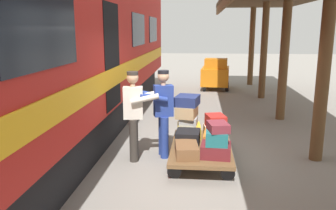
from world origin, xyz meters
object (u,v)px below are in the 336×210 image
suitcase_yellow_case (189,130)px  suitcase_brown_leather (187,150)px  luggage_cart (201,148)px  suitcase_cream_canvas (214,132)px  suitcase_black_hardshell (188,138)px  suitcase_navy_fabric (187,101)px  baggage_tug (215,74)px  train_car (37,50)px  suitcase_maroon_trunk (216,150)px  suitcase_red_plastic (216,121)px  porter_in_overalls (162,111)px  suitcase_gray_aluminum (188,121)px  suitcase_orange_carryall (215,139)px  suitcase_teal_softside (217,137)px  suitcase_burgundy_valise (218,127)px  porter_by_door (134,113)px  suitcase_tan_vintage (187,111)px

suitcase_yellow_case → suitcase_brown_leather: size_ratio=0.80×
luggage_cart → suitcase_cream_canvas: size_ratio=4.09×
suitcase_black_hardshell → suitcase_navy_fabric: suitcase_navy_fabric is taller
suitcase_cream_canvas → baggage_tug: 7.68m
train_car → suitcase_yellow_case: 3.40m
suitcase_black_hardshell → suitcase_maroon_trunk: (-0.50, 0.56, -0.03)m
suitcase_red_plastic → porter_in_overalls: porter_in_overalls is taller
suitcase_black_hardshell → suitcase_brown_leather: (0.00, 0.56, -0.04)m
suitcase_yellow_case → baggage_tug: 7.72m
suitcase_yellow_case → suitcase_gray_aluminum: bearing=52.2°
train_car → suitcase_orange_carryall: size_ratio=27.72×
train_car → porter_in_overalls: 2.72m
suitcase_cream_canvas → train_car: bearing=4.2°
suitcase_orange_carryall → suitcase_teal_softside: bearing=90.8°
suitcase_navy_fabric → baggage_tug: bearing=-96.6°
suitcase_gray_aluminum → baggage_tug: 7.73m
luggage_cart → suitcase_burgundy_valise: 0.86m
suitcase_brown_leather → suitcase_burgundy_valise: suitcase_burgundy_valise is taller
suitcase_maroon_trunk → suitcase_orange_carryall: 0.56m
luggage_cart → suitcase_navy_fabric: suitcase_navy_fabric is taller
suitcase_navy_fabric → porter_by_door: bearing=32.3°
suitcase_tan_vintage → suitcase_burgundy_valise: bearing=116.7°
suitcase_maroon_trunk → suitcase_teal_softside: suitcase_teal_softside is taller
suitcase_tan_vintage → suitcase_teal_softside: bearing=116.6°
suitcase_maroon_trunk → porter_by_door: porter_by_door is taller
suitcase_tan_vintage → suitcase_burgundy_valise: 1.27m
train_car → suitcase_brown_leather: size_ratio=26.90×
suitcase_gray_aluminum → suitcase_tan_vintage: suitcase_tan_vintage is taller
porter_by_door → suitcase_brown_leather: bearing=151.8°
suitcase_orange_carryall → suitcase_cream_canvas: bearing=-90.0°
suitcase_teal_softside → suitcase_red_plastic: (-0.03, -1.06, 0.00)m
suitcase_tan_vintage → suitcase_brown_leather: bearing=92.4°
suitcase_orange_carryall → suitcase_cream_canvas: 0.56m
luggage_cart → suitcase_teal_softside: 0.71m
suitcase_gray_aluminum → porter_by_door: (1.00, 0.56, 0.28)m
suitcase_tan_vintage → porter_by_door: porter_by_door is taller
suitcase_orange_carryall → suitcase_teal_softside: size_ratio=1.23×
suitcase_red_plastic → porter_by_door: porter_by_door is taller
suitcase_black_hardshell → suitcase_navy_fabric: size_ratio=0.94×
train_car → suitcase_yellow_case: bearing=-175.1°
luggage_cart → train_car: bearing=-5.4°
train_car → porter_by_door: 2.29m
suitcase_black_hardshell → suitcase_red_plastic: suitcase_red_plastic is taller
luggage_cart → suitcase_burgundy_valise: (-0.27, 0.57, 0.58)m
suitcase_brown_leather → suitcase_tan_vintage: (0.05, -1.13, 0.42)m
suitcase_brown_leather → suitcase_gray_aluminum: (0.01, -1.10, 0.23)m
suitcase_brown_leather → suitcase_maroon_trunk: (-0.50, 0.00, 0.01)m
suitcase_tan_vintage → suitcase_navy_fabric: 0.22m
suitcase_orange_carryall → suitcase_tan_vintage: size_ratio=1.14×
suitcase_tan_vintage → porter_in_overalls: bearing=38.1°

